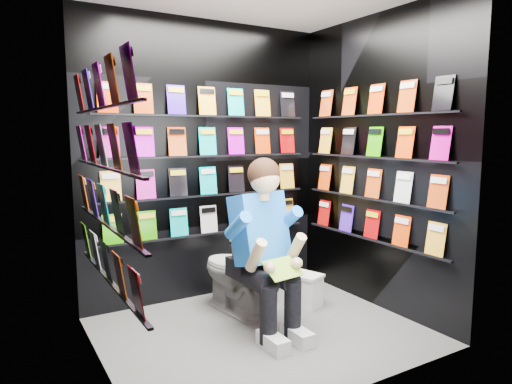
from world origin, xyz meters
TOP-DOWN VIEW (x-y plane):
  - floor at (0.00, 0.00)m, footprint 2.40×2.40m
  - wall_back at (0.00, 1.00)m, footprint 2.40×0.04m
  - wall_front at (0.00, -1.00)m, footprint 2.40×0.04m
  - wall_left at (-1.20, 0.00)m, footprint 0.04×2.00m
  - wall_right at (1.20, 0.00)m, footprint 0.04×2.00m
  - comics_back at (0.00, 0.97)m, footprint 2.10×0.06m
  - comics_left at (-1.17, 0.00)m, footprint 0.06×1.70m
  - comics_right at (1.17, 0.00)m, footprint 0.06×1.70m
  - toilet at (0.03, 0.48)m, footprint 0.52×0.80m
  - longbox at (0.62, 0.32)m, footprint 0.31×0.41m
  - longbox_lid at (0.62, 0.32)m, footprint 0.33×0.43m
  - reader at (0.03, 0.10)m, footprint 0.68×0.90m
  - held_comic at (0.03, -0.25)m, footprint 0.30×0.20m

SIDE VIEW (x-z plane):
  - floor at x=0.00m, z-range 0.00..0.00m
  - longbox at x=0.62m, z-range 0.00..0.27m
  - longbox_lid at x=0.62m, z-range 0.27..0.30m
  - toilet at x=0.03m, z-range 0.00..0.73m
  - held_comic at x=0.03m, z-range 0.52..0.64m
  - reader at x=0.03m, z-range 0.04..1.57m
  - wall_back at x=0.00m, z-range 0.00..2.60m
  - wall_front at x=0.00m, z-range 0.00..2.60m
  - wall_left at x=-1.20m, z-range 0.00..2.60m
  - wall_right at x=1.20m, z-range 0.00..2.60m
  - comics_back at x=0.00m, z-range 0.62..1.99m
  - comics_left at x=-1.17m, z-range 0.62..1.99m
  - comics_right at x=1.17m, z-range 0.62..1.99m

